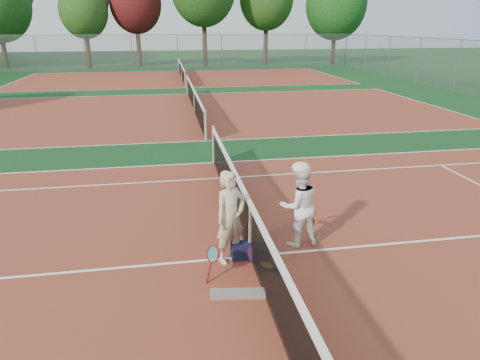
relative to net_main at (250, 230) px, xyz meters
The scene contains 20 objects.
ground 0.51m from the net_main, ahead, with size 130.00×130.00×0.00m, color #0E3616.
court_main 0.51m from the net_main, ahead, with size 23.77×10.97×0.01m, color maroon.
court_far_a 13.51m from the net_main, 90.00° to the left, with size 23.77×10.97×0.01m, color maroon.
court_far_b 27.00m from the net_main, 90.00° to the left, with size 23.77×10.97×0.01m, color maroon.
net_main is the anchor object (origin of this frame).
net_far_a 13.50m from the net_main, 90.00° to the left, with size 0.10×10.98×1.02m, color black, non-canonical shape.
net_far_b 27.00m from the net_main, 90.00° to the left, with size 0.10×10.98×1.02m, color black, non-canonical shape.
fence_back 34.01m from the net_main, 90.00° to the left, with size 32.00×0.06×3.00m, color slate, non-canonical shape.
player_a 0.46m from the net_main, behind, with size 0.59×0.38×1.61m, color beige.
player_b 1.03m from the net_main, 18.10° to the left, with size 0.74×0.57×1.52m, color white.
racket_red 0.95m from the net_main, 140.63° to the right, with size 0.23×0.27×0.57m, color maroon, non-canonical shape.
racket_black_held 1.27m from the net_main, 17.70° to the left, with size 0.21×0.27×0.58m, color black, non-canonical shape.
racket_spare 0.65m from the net_main, 64.41° to the right, with size 0.60×0.27×0.08m, color black, non-canonical shape.
sports_bag_navy 0.40m from the net_main, behind, with size 0.36×0.24×0.28m, color black.
sports_bag_purple 0.42m from the net_main, 49.41° to the right, with size 0.36×0.24×0.29m, color black.
net_cover_canvas 1.27m from the net_main, 110.02° to the right, with size 0.83×0.19×0.09m, color slate.
water_bottle 0.66m from the net_main, 48.39° to the right, with size 0.09×0.09×0.30m, color #C9E2FF.
tree_back_1 37.72m from the net_main, 102.51° to the left, with size 4.28×4.28×7.49m.
tree_back_maroon 38.13m from the net_main, 95.42° to the left, with size 4.76×4.76×8.43m.
tree_back_5 40.37m from the net_main, 66.72° to the left, with size 5.98×5.98×9.17m.
Camera 1 is at (-1.29, -6.43, 3.81)m, focal length 32.00 mm.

